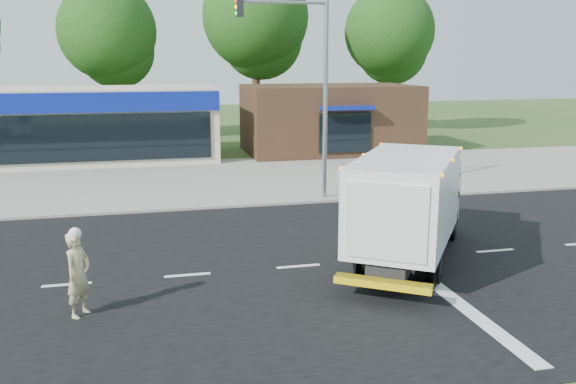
# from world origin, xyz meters

# --- Properties ---
(ground) EXTENTS (120.00, 120.00, 0.00)m
(ground) POSITION_xyz_m (0.00, 0.00, 0.00)
(ground) COLOR #385123
(ground) RESTS_ON ground
(road_asphalt) EXTENTS (60.00, 14.00, 0.02)m
(road_asphalt) POSITION_xyz_m (0.00, 0.00, 0.00)
(road_asphalt) COLOR black
(road_asphalt) RESTS_ON ground
(sidewalk) EXTENTS (60.00, 2.40, 0.12)m
(sidewalk) POSITION_xyz_m (0.00, 8.20, 0.06)
(sidewalk) COLOR gray
(sidewalk) RESTS_ON ground
(parking_apron) EXTENTS (60.00, 9.00, 0.02)m
(parking_apron) POSITION_xyz_m (0.00, 14.00, 0.01)
(parking_apron) COLOR gray
(parking_apron) RESTS_ON ground
(lane_markings) EXTENTS (55.20, 7.00, 0.01)m
(lane_markings) POSITION_xyz_m (1.35, -1.35, 0.02)
(lane_markings) COLOR silver
(lane_markings) RESTS_ON road_asphalt
(ems_box_truck) EXTENTS (5.70, 6.99, 3.10)m
(ems_box_truck) POSITION_xyz_m (3.10, -0.25, 1.79)
(ems_box_truck) COLOR black
(ems_box_truck) RESTS_ON ground
(emergency_worker) EXTENTS (0.76, 0.83, 2.02)m
(emergency_worker) POSITION_xyz_m (-5.47, -2.01, 0.99)
(emergency_worker) COLOR tan
(emergency_worker) RESTS_ON ground
(retail_strip_mall) EXTENTS (18.00, 6.20, 4.00)m
(retail_strip_mall) POSITION_xyz_m (-9.00, 19.93, 2.01)
(retail_strip_mall) COLOR beige
(retail_strip_mall) RESTS_ON ground
(brown_storefront) EXTENTS (10.00, 6.70, 4.00)m
(brown_storefront) POSITION_xyz_m (7.00, 19.98, 2.00)
(brown_storefront) COLOR #382316
(brown_storefront) RESTS_ON ground
(traffic_signal_pole) EXTENTS (3.51, 0.25, 8.00)m
(traffic_signal_pole) POSITION_xyz_m (2.35, 7.60, 4.92)
(traffic_signal_pole) COLOR gray
(traffic_signal_pole) RESTS_ON ground
(background_trees) EXTENTS (36.77, 7.39, 12.10)m
(background_trees) POSITION_xyz_m (-0.85, 28.16, 7.38)
(background_trees) COLOR #332114
(background_trees) RESTS_ON ground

